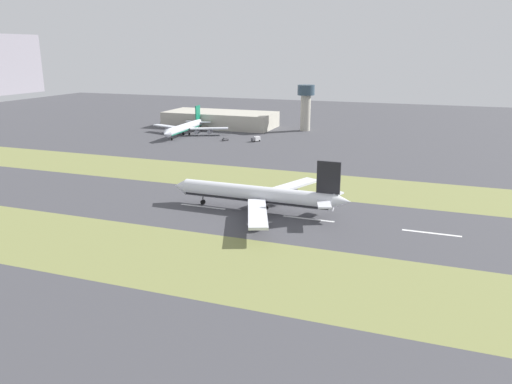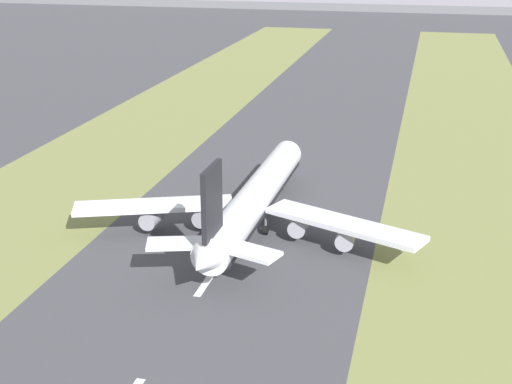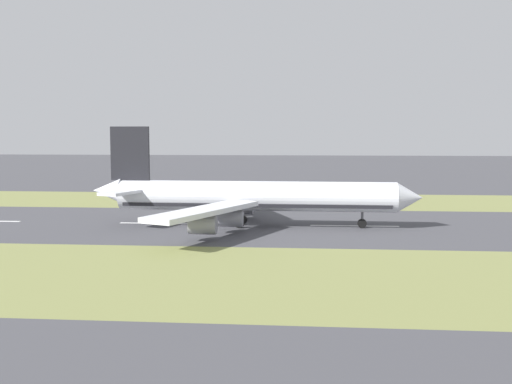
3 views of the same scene
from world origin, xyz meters
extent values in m
plane|color=#424247|center=(0.00, 0.00, 0.00)|extent=(800.00, 800.00, 0.00)
cube|color=olive|center=(-45.00, 0.00, 0.00)|extent=(40.00, 600.00, 0.01)
cube|color=olive|center=(45.00, 0.00, 0.00)|extent=(40.00, 600.00, 0.01)
cube|color=silver|center=(0.00, -17.42, 0.01)|extent=(1.20, 18.00, 0.01)
cube|color=silver|center=(0.00, 22.58, 0.01)|extent=(1.20, 18.00, 0.01)
cylinder|color=silver|center=(2.26, 2.58, 6.20)|extent=(6.87, 56.09, 6.00)
cone|color=silver|center=(2.73, 33.08, 6.20)|extent=(5.96, 5.09, 5.88)
cone|color=silver|center=(1.78, -28.41, 7.00)|extent=(5.19, 6.08, 5.10)
cube|color=black|center=(2.26, 2.58, 4.55)|extent=(6.53, 53.84, 0.70)
cube|color=silver|center=(-15.35, -4.36, 5.30)|extent=(29.21, 16.04, 0.90)
cube|color=silver|center=(19.65, -4.91, 5.30)|extent=(29.05, 16.81, 0.90)
cylinder|color=#93939E|center=(-6.80, -1.28, 2.85)|extent=(3.27, 4.85, 3.20)
cylinder|color=#93939E|center=(-15.85, -4.64, 2.85)|extent=(3.27, 4.85, 3.20)
cylinder|color=#93939E|center=(11.20, -1.56, 2.85)|extent=(3.27, 4.85, 3.20)
cylinder|color=#93939E|center=(20.14, -5.19, 2.85)|extent=(3.27, 4.85, 3.20)
cube|color=black|center=(1.86, -23.41, 14.70)|extent=(0.92, 8.01, 11.00)
cube|color=silver|center=(-3.64, -23.33, 7.20)|extent=(10.85, 7.15, 0.60)
cube|color=silver|center=(7.36, -23.50, 7.20)|extent=(10.89, 7.40, 0.60)
cylinder|color=#59595E|center=(2.59, 23.86, 2.50)|extent=(0.50, 0.50, 3.20)
cylinder|color=black|center=(2.59, 23.86, 0.90)|extent=(0.93, 1.81, 1.80)
cylinder|color=#59595E|center=(-0.39, -0.37, 2.50)|extent=(0.50, 0.50, 3.20)
cylinder|color=black|center=(-0.39, -0.37, 0.90)|extent=(0.93, 1.81, 1.80)
cylinder|color=#59595E|center=(4.81, -0.46, 2.50)|extent=(0.50, 0.50, 3.20)
cylinder|color=black|center=(4.81, -0.46, 0.90)|extent=(0.93, 1.81, 1.80)
camera|label=1|loc=(-157.97, -56.13, 55.92)|focal=35.00mm
camera|label=2|loc=(31.89, -118.34, 52.36)|focal=50.00mm
camera|label=3|loc=(122.00, 12.96, 18.72)|focal=42.00mm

